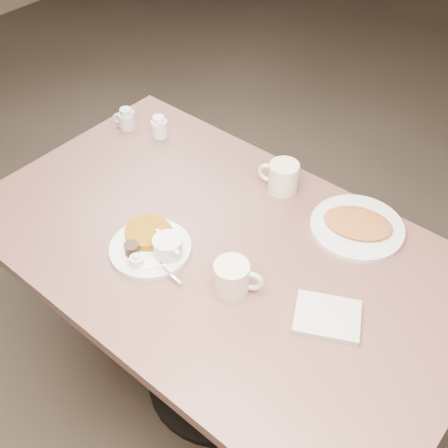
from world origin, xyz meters
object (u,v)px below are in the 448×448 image
Objects in this scene: main_plate at (153,245)px; hash_plate at (357,226)px; coffee_mug_far at (282,177)px; creamer_right at (159,127)px; coffee_mug_near at (233,277)px; diner_table at (220,282)px; creamer_left at (126,119)px.

main_plate reaches higher than hash_plate.
creamer_right is at bearing -175.46° from coffee_mug_far.
hash_plate is (0.80, 0.04, -0.02)m from creamer_right.
main_plate is 0.27m from coffee_mug_near.
main_plate is (-0.13, -0.14, 0.19)m from diner_table.
diner_table is 4.14× the size of hash_plate.
creamer_right is at bearing 132.79° from main_plate.
creamer_left is at bearing -175.19° from hash_plate.
creamer_left reaches higher than diner_table.
creamer_right reaches higher than main_plate.
diner_table is 17.63× the size of creamer_left.
coffee_mug_near is at bearing -30.20° from creamer_right.
coffee_mug_far is 1.72× the size of creamer_left.
creamer_left reaches higher than main_plate.
hash_plate is (0.93, 0.08, -0.02)m from creamer_left.
creamer_left is (-0.65, 0.24, 0.21)m from diner_table.
coffee_mug_near reaches higher than hash_plate.
creamer_left is 0.13m from creamer_right.
creamer_left is at bearing -172.66° from coffee_mug_far.
coffee_mug_far is at bearing 74.80° from main_plate.
coffee_mug_far is at bearing 91.53° from diner_table.
creamer_right is 0.80m from hash_plate.
coffee_mug_near is at bearing -37.26° from diner_table.
coffee_mug_far reaches higher than hash_plate.
creamer_left is at bearing -161.89° from creamer_right.
creamer_right is at bearing 18.11° from creamer_left.
coffee_mug_far is at bearing 4.54° from creamer_right.
diner_table is at bearing -28.22° from creamer_right.
coffee_mug_far is (-0.14, 0.42, 0.00)m from coffee_mug_near.
diner_table is 0.27m from coffee_mug_near.
hash_plate is (0.14, 0.42, -0.03)m from coffee_mug_near.
coffee_mug_far is (0.13, 0.46, 0.03)m from main_plate.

